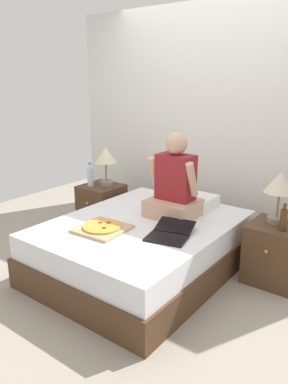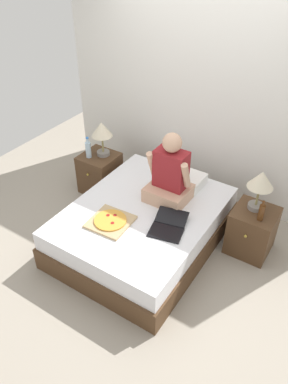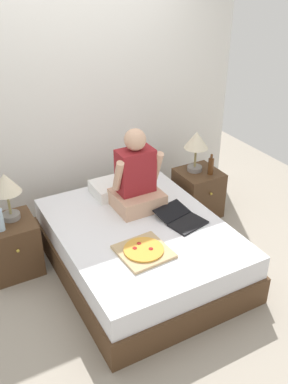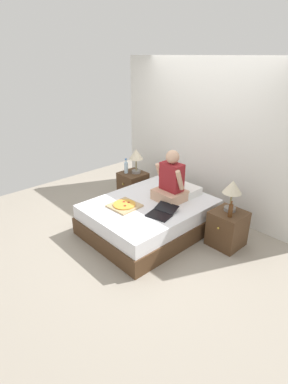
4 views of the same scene
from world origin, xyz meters
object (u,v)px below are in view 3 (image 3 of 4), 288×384
(nightstand_left, at_px, (13,246))
(person_seated, at_px, (136,179))
(laptop, at_px, (183,220))
(pizza_box, at_px, (144,251))
(beer_bottle, at_px, (211,166))
(lamp_on_left_nightstand, at_px, (6,187))
(lamp_on_right_nightstand, at_px, (196,143))
(nightstand_right, at_px, (198,193))
(bed, at_px, (140,248))

(nightstand_left, xyz_separation_m, person_seated, (1.16, -0.23, 0.50))
(laptop, relative_size, pizza_box, 1.12)
(nightstand_left, height_order, laptop, laptop)
(beer_bottle, relative_size, person_seated, 0.29)
(lamp_on_left_nightstand, height_order, lamp_on_right_nightstand, same)
(lamp_on_left_nightstand, bearing_deg, lamp_on_right_nightstand, 0.00)
(nightstand_right, height_order, lamp_on_right_nightstand, lamp_on_right_nightstand)
(lamp_on_left_nightstand, relative_size, beer_bottle, 1.96)
(lamp_on_left_nightstand, height_order, nightstand_right, lamp_on_left_nightstand)
(nightstand_right, xyz_separation_m, person_seated, (-0.90, -0.23, 0.50))
(bed, relative_size, nightstand_right, 3.54)
(lamp_on_right_nightstand, bearing_deg, beer_bottle, -56.31)
(nightstand_left, height_order, lamp_on_right_nightstand, lamp_on_right_nightstand)
(bed, height_order, lamp_on_left_nightstand, lamp_on_left_nightstand)
(lamp_on_right_nightstand, xyz_separation_m, person_seated, (-0.87, -0.28, -0.08))
(nightstand_left, distance_m, nightstand_right, 2.05)
(nightstand_right, relative_size, beer_bottle, 2.28)
(nightstand_left, xyz_separation_m, nightstand_right, (2.05, 0.00, 0.00))
(nightstand_right, distance_m, pizza_box, 1.51)
(lamp_on_left_nightstand, relative_size, nightstand_right, 0.86)
(lamp_on_left_nightstand, distance_m, lamp_on_right_nightstand, 1.98)
(lamp_on_left_nightstand, bearing_deg, pizza_box, -49.11)
(bed, bearing_deg, person_seated, 67.25)
(lamp_on_right_nightstand, height_order, person_seated, person_seated)
(laptop, bearing_deg, nightstand_left, 154.29)
(pizza_box, bearing_deg, lamp_on_left_nightstand, 130.89)
(person_seated, bearing_deg, nightstand_right, 14.65)
(beer_bottle, bearing_deg, lamp_on_right_nightstand, 123.69)
(bed, relative_size, lamp_on_left_nightstand, 4.12)
(lamp_on_right_nightstand, bearing_deg, lamp_on_left_nightstand, 180.00)
(person_seated, xyz_separation_m, laptop, (0.24, -0.44, -0.27))
(beer_bottle, bearing_deg, nightstand_right, 125.01)
(lamp_on_left_nightstand, bearing_deg, nightstand_left, -128.62)
(nightstand_right, bearing_deg, lamp_on_right_nightstand, 120.93)
(nightstand_left, relative_size, pizza_box, 1.24)
(nightstand_right, bearing_deg, person_seated, -165.35)
(nightstand_left, relative_size, person_seated, 0.67)
(bed, height_order, nightstand_right, nightstand_right)
(laptop, bearing_deg, beer_bottle, 38.26)
(bed, bearing_deg, laptop, -18.70)
(person_seated, bearing_deg, nightstand_left, 168.58)
(lamp_on_left_nightstand, distance_m, person_seated, 1.16)
(lamp_on_left_nightstand, bearing_deg, nightstand_right, -1.42)
(nightstand_right, height_order, beer_bottle, beer_bottle)
(nightstand_right, xyz_separation_m, lamp_on_right_nightstand, (-0.03, 0.05, 0.59))
(nightstand_left, distance_m, person_seated, 1.28)
(nightstand_right, xyz_separation_m, laptop, (-0.66, -0.67, 0.24))
(nightstand_left, xyz_separation_m, laptop, (1.40, -0.67, 0.24))
(nightstand_left, bearing_deg, beer_bottle, -2.70)
(lamp_on_left_nightstand, bearing_deg, bed, -31.20)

